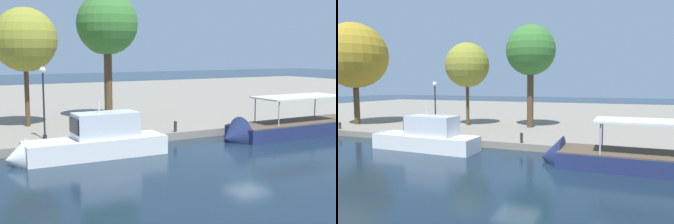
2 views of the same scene
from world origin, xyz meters
TOP-DOWN VIEW (x-y plane):
  - ground_plane at (0.00, 0.00)m, footprint 220.00×220.00m
  - dock_promenade at (0.00, 33.45)m, footprint 120.00×55.00m
  - motor_yacht_1 at (-9.28, 3.59)m, footprint 9.69×2.51m
  - tour_boat_2 at (6.48, 3.51)m, footprint 12.78×3.42m
  - mooring_bollard_1 at (-21.67, 6.57)m, footprint 0.28×0.28m
  - mooring_bollard_2 at (-1.77, 6.31)m, footprint 0.25×0.25m
  - lamp_post at (-10.89, 7.99)m, footprint 0.41×0.41m
  - tree_0 at (-10.93, 14.11)m, footprint 4.97×4.97m
  - tree_1 at (-23.17, 9.82)m, footprint 7.40×7.40m
  - tree_2 at (-3.56, 15.02)m, footprint 5.29×5.29m

SIDE VIEW (x-z plane):
  - ground_plane at x=0.00m, z-range 0.00..0.00m
  - dock_promenade at x=0.00m, z-range 0.00..0.55m
  - tour_boat_2 at x=6.48m, z-range -1.69..2.52m
  - motor_yacht_1 at x=-9.28m, z-range -1.44..2.98m
  - mooring_bollard_1 at x=-21.67m, z-range 0.58..1.30m
  - mooring_bollard_2 at x=-1.77m, z-range 0.58..1.42m
  - lamp_post at x=-10.89m, z-range 1.17..6.02m
  - tree_0 at x=-10.93m, z-range 2.72..11.98m
  - tree_1 at x=-23.17m, z-range 2.56..14.16m
  - tree_2 at x=-3.56m, z-range 3.13..13.99m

